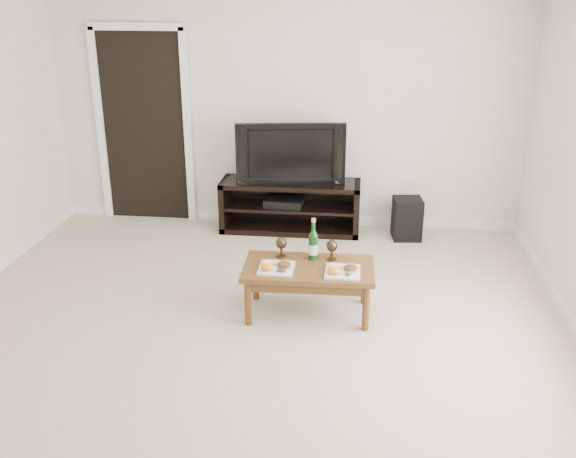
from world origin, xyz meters
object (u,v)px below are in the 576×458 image
at_px(media_console, 290,206).
at_px(coffee_table, 308,290).
at_px(subwoofer, 407,219).
at_px(television, 290,152).

bearing_deg(media_console, coffee_table, -79.14).
xyz_separation_m(subwoofer, coffee_table, (-0.88, -1.76, -0.01)).
relative_size(media_console, coffee_table, 1.43).
bearing_deg(coffee_table, subwoofer, 63.34).
relative_size(subwoofer, coffee_table, 0.42).
relative_size(media_console, subwoofer, 3.43).
bearing_deg(subwoofer, media_console, 169.72).
height_order(media_console, television, television).
bearing_deg(television, subwoofer, -11.73).
height_order(television, coffee_table, television).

